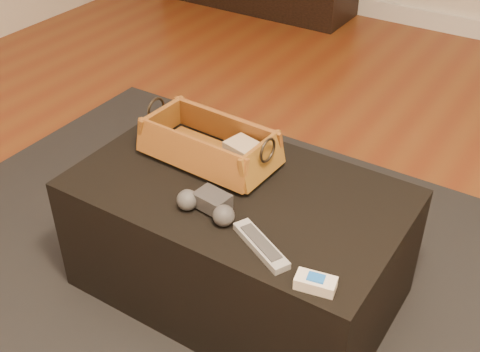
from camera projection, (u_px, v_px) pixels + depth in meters
The scene contains 10 objects.
floor at pixel (233, 300), 2.02m from camera, with size 5.00×5.50×0.01m, color brown.
baseboard at pixel (465, 27), 3.86m from camera, with size 5.00×0.04×0.12m, color white.
area_rug at pixel (230, 297), 2.01m from camera, with size 2.60×2.00×0.01m, color black.
ottoman at pixel (238, 240), 1.92m from camera, with size 1.00×0.60×0.42m, color black.
tv_remote at pixel (201, 152), 1.91m from camera, with size 0.23×0.05×0.02m, color black.
cloth_bundle at pixel (245, 153), 1.87m from camera, with size 0.12×0.08×0.07m, color #C8AF8B.
wicker_basket at pixel (209, 145), 1.90m from camera, with size 0.45×0.25×0.15m.
game_controller at pixel (208, 205), 1.68m from camera, with size 0.19×0.11×0.06m.
silver_remote at pixel (261, 245), 1.57m from camera, with size 0.21×0.14×0.02m.
cream_gadget at pixel (316, 283), 1.45m from camera, with size 0.11×0.07×0.04m.
Camera 1 is at (0.78, -1.18, 1.50)m, focal length 45.00 mm.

